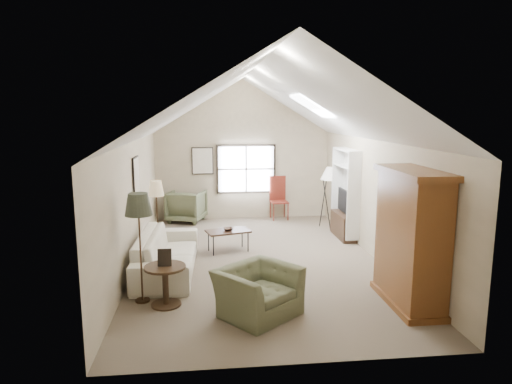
{
  "coord_description": "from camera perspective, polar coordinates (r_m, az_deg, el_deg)",
  "views": [
    {
      "loc": [
        -1.04,
        -9.11,
        3.09
      ],
      "look_at": [
        0.0,
        0.4,
        1.4
      ],
      "focal_mm": 32.0,
      "sensor_mm": 36.0,
      "label": 1
    }
  ],
  "objects": [
    {
      "name": "side_chair",
      "position": [
        13.21,
        2.92,
        -0.77
      ],
      "size": [
        0.52,
        0.52,
        1.24
      ],
      "primitive_type": "cube",
      "rotation": [
        0.0,
        0.0,
        0.08
      ],
      "color": "maroon",
      "rests_on": "ground"
    },
    {
      "name": "tv_panel",
      "position": [
        11.43,
        10.97,
        -1.11
      ],
      "size": [
        0.05,
        0.9,
        0.55
      ],
      "primitive_type": "cube",
      "color": "black",
      "rests_on": "media_console"
    },
    {
      "name": "media_console",
      "position": [
        11.57,
        10.87,
        -4.12
      ],
      "size": [
        0.34,
        1.18,
        0.6
      ],
      "primitive_type": "cube",
      "color": "#382316",
      "rests_on": "ground"
    },
    {
      "name": "dark_lamp",
      "position": [
        7.66,
        -14.26,
        -6.73
      ],
      "size": [
        0.46,
        0.46,
        1.85
      ],
      "primitive_type": null,
      "rotation": [
        0.0,
        0.0,
        -0.03
      ],
      "color": "#26291D",
      "rests_on": "ground"
    },
    {
      "name": "wall_art",
      "position": [
        11.17,
        -10.52,
        2.84
      ],
      "size": [
        1.97,
        3.71,
        0.88
      ],
      "color": "black",
      "rests_on": "room_shell"
    },
    {
      "name": "tv_alcove",
      "position": [
        11.4,
        11.11,
        0.03
      ],
      "size": [
        0.32,
        1.3,
        2.1
      ],
      "primitive_type": "cube",
      "color": "white",
      "rests_on": "ground"
    },
    {
      "name": "tan_lamp",
      "position": [
        10.18,
        -12.25,
        -3.04
      ],
      "size": [
        0.34,
        0.34,
        1.66
      ],
      "primitive_type": null,
      "rotation": [
        0.0,
        0.0,
        -0.03
      ],
      "color": "tan",
      "rests_on": "ground"
    },
    {
      "name": "skylight",
      "position": [
        10.28,
        7.04,
        10.67
      ],
      "size": [
        0.8,
        1.2,
        0.52
      ],
      "primitive_type": null,
      "color": "white",
      "rests_on": "room_shell"
    },
    {
      "name": "armchair_near",
      "position": [
        7.15,
        0.22,
        -12.34
      ],
      "size": [
        1.51,
        1.49,
        0.74
      ],
      "primitive_type": "imported",
      "rotation": [
        0.0,
        0.0,
        0.69
      ],
      "color": "#5B6345",
      "rests_on": "ground"
    },
    {
      "name": "sofa",
      "position": [
        9.11,
        -11.03,
        -7.43
      ],
      "size": [
        1.13,
        2.69,
        0.77
      ],
      "primitive_type": "imported",
      "rotation": [
        0.0,
        0.0,
        1.54
      ],
      "color": "beige",
      "rests_on": "ground"
    },
    {
      "name": "armoire",
      "position": [
        7.7,
        18.8,
        -5.5
      ],
      "size": [
        0.6,
        1.5,
        2.2
      ],
      "primitive_type": "cube",
      "color": "brown",
      "rests_on": "ground"
    },
    {
      "name": "tripod_lamp",
      "position": [
        12.31,
        9.13,
        -0.65
      ],
      "size": [
        0.59,
        0.59,
        1.68
      ],
      "primitive_type": null,
      "rotation": [
        0.0,
        0.0,
        0.25
      ],
      "color": "silver",
      "rests_on": "ground"
    },
    {
      "name": "armchair_far",
      "position": [
        13.09,
        -8.67,
        -1.75
      ],
      "size": [
        1.21,
        1.23,
        0.89
      ],
      "primitive_type": "imported",
      "rotation": [
        0.0,
        0.0,
        2.82
      ],
      "color": "#545C40",
      "rests_on": "ground"
    },
    {
      "name": "window",
      "position": [
        13.22,
        -1.25,
        2.89
      ],
      "size": [
        1.72,
        0.08,
        1.42
      ],
      "primitive_type": "cube",
      "color": "black",
      "rests_on": "room_shell"
    },
    {
      "name": "side_table",
      "position": [
        7.62,
        -11.24,
        -11.41
      ],
      "size": [
        0.69,
        0.69,
        0.66
      ],
      "primitive_type": "cylinder",
      "rotation": [
        0.0,
        0.0,
        -0.03
      ],
      "color": "#342015",
      "rests_on": "ground"
    },
    {
      "name": "coffee_table",
      "position": [
        10.27,
        -3.49,
        -6.11
      ],
      "size": [
        1.05,
        0.76,
        0.48
      ],
      "primitive_type": "cube",
      "rotation": [
        0.0,
        0.0,
        0.27
      ],
      "color": "#321B14",
      "rests_on": "ground"
    },
    {
      "name": "bowl",
      "position": [
        10.2,
        -3.51,
        -4.66
      ],
      "size": [
        0.28,
        0.28,
        0.06
      ],
      "primitive_type": "imported",
      "rotation": [
        0.0,
        0.0,
        0.27
      ],
      "color": "#341E15",
      "rests_on": "coffee_table"
    },
    {
      "name": "room_shell",
      "position": [
        9.17,
        0.28,
        10.75
      ],
      "size": [
        5.01,
        8.01,
        4.0
      ],
      "color": "#6F634F",
      "rests_on": "ground"
    }
  ]
}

